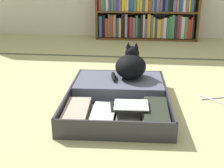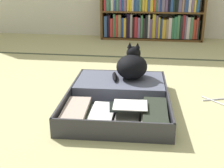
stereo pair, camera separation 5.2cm
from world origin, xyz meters
name	(u,v)px [view 2 (the right image)]	position (x,y,z in m)	size (l,w,h in m)	color
ground_plane	(122,104)	(0.00, 0.00, 0.00)	(10.00, 10.00, 0.00)	tan
tatami_border	(135,57)	(0.00, 1.23, 0.00)	(4.80, 0.05, 0.00)	#3E4531
bookshelf	(151,13)	(0.14, 2.25, 0.36)	(1.37, 0.27, 0.75)	brown
open_suitcase	(119,96)	(-0.02, 0.02, 0.05)	(0.69, 0.90, 0.12)	#323139
black_cat	(132,66)	(0.05, 0.22, 0.21)	(0.27, 0.28, 0.25)	black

